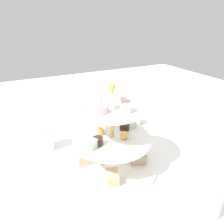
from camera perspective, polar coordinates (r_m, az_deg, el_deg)
name	(u,v)px	position (r m, az deg, el deg)	size (l,w,h in m)	color
ground_plane	(112,165)	(0.67, 0.00, -14.47)	(2.40, 2.40, 0.00)	white
tiered_serving_stand	(112,143)	(0.63, -0.05, -8.71)	(0.28, 0.28, 0.27)	white
water_glass_tall_right	(209,190)	(0.55, 25.20, -18.94)	(0.07, 0.07, 0.14)	silver
water_glass_short_left	(99,118)	(0.89, -3.65, -1.66)	(0.06, 0.06, 0.07)	silver
teacup_with_saucer	(134,119)	(0.90, 6.20, -2.04)	(0.09, 0.09, 0.05)	white
butter_knife_right	(191,141)	(0.84, 21.02, -7.50)	(0.17, 0.01, 0.00)	silver
water_glass_mid_back	(45,138)	(0.76, -18.14, -6.91)	(0.06, 0.06, 0.09)	silver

